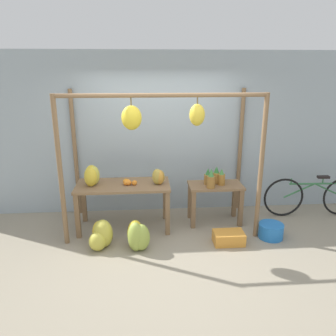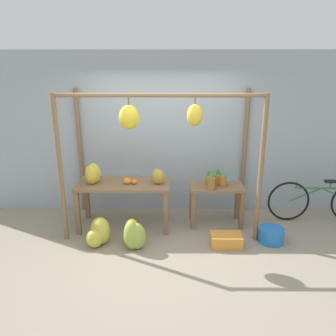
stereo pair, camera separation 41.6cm
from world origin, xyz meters
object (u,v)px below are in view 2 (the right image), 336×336
(parked_bicycle, at_px, (320,201))
(fruit_crate_white, at_px, (226,240))
(orange_pile, at_px, (129,181))
(banana_pile_ground_left, at_px, (99,232))
(papaya_pile, at_px, (158,177))
(pineapple_cluster, at_px, (215,179))
(blue_bucket, at_px, (271,235))
(banana_pile_on_table, at_px, (93,174))
(banana_pile_ground_right, at_px, (134,235))

(parked_bicycle, bearing_deg, fruit_crate_white, -153.68)
(orange_pile, relative_size, banana_pile_ground_left, 0.50)
(orange_pile, relative_size, papaya_pile, 0.86)
(pineapple_cluster, bearing_deg, banana_pile_ground_left, -159.51)
(pineapple_cluster, bearing_deg, blue_bucket, -37.06)
(pineapple_cluster, relative_size, fruit_crate_white, 0.77)
(banana_pile_on_table, distance_m, orange_pile, 0.58)
(banana_pile_ground_right, distance_m, fruit_crate_white, 1.36)
(pineapple_cluster, relative_size, banana_pile_ground_right, 0.79)
(papaya_pile, bearing_deg, parked_bicycle, 5.39)
(parked_bicycle, relative_size, papaya_pile, 6.86)
(banana_pile_on_table, height_order, parked_bicycle, banana_pile_on_table)
(orange_pile, height_order, banana_pile_ground_right, orange_pile)
(fruit_crate_white, xyz_separation_m, parked_bicycle, (1.71, 0.85, 0.27))
(pineapple_cluster, height_order, parked_bicycle, pineapple_cluster)
(papaya_pile, bearing_deg, pineapple_cluster, 8.20)
(pineapple_cluster, height_order, papaya_pile, papaya_pile)
(blue_bucket, bearing_deg, parked_bicycle, 35.30)
(banana_pile_on_table, xyz_separation_m, banana_pile_ground_right, (0.69, -0.68, -0.70))
(banana_pile_ground_left, height_order, papaya_pile, papaya_pile)
(banana_pile_ground_right, xyz_separation_m, papaya_pile, (0.34, 0.65, 0.67))
(banana_pile_on_table, relative_size, fruit_crate_white, 0.73)
(orange_pile, xyz_separation_m, fruit_crate_white, (1.48, -0.60, -0.70))
(fruit_crate_white, bearing_deg, papaya_pile, 149.69)
(parked_bicycle, xyz_separation_m, papaya_pile, (-2.72, -0.26, 0.51))
(banana_pile_ground_right, xyz_separation_m, blue_bucket, (2.04, 0.18, -0.10))
(banana_pile_on_table, height_order, blue_bucket, banana_pile_on_table)
(fruit_crate_white, relative_size, parked_bicycle, 0.26)
(orange_pile, xyz_separation_m, papaya_pile, (0.47, -0.01, 0.08))
(banana_pile_ground_left, relative_size, fruit_crate_white, 0.97)
(fruit_crate_white, height_order, parked_bicycle, parked_bicycle)
(banana_pile_ground_left, distance_m, parked_bicycle, 3.68)
(blue_bucket, bearing_deg, fruit_crate_white, -169.69)
(banana_pile_ground_left, distance_m, papaya_pile, 1.23)
(banana_pile_on_table, height_order, pineapple_cluster, banana_pile_on_table)
(banana_pile_ground_right, bearing_deg, banana_pile_on_table, 135.69)
(parked_bicycle, bearing_deg, banana_pile_ground_left, -167.55)
(pineapple_cluster, xyz_separation_m, banana_pile_ground_left, (-1.79, -0.67, -0.61))
(banana_pile_ground_left, bearing_deg, parked_bicycle, 12.45)
(banana_pile_ground_right, height_order, fruit_crate_white, banana_pile_ground_right)
(banana_pile_ground_right, bearing_deg, fruit_crate_white, 2.48)
(blue_bucket, height_order, parked_bicycle, parked_bicycle)
(banana_pile_ground_right, bearing_deg, parked_bicycle, 16.47)
(papaya_pile, bearing_deg, orange_pile, 178.65)
(pineapple_cluster, xyz_separation_m, blue_bucket, (0.79, -0.59, -0.68))
(orange_pile, distance_m, blue_bucket, 2.32)
(parked_bicycle, height_order, papaya_pile, papaya_pile)
(papaya_pile, bearing_deg, banana_pile_on_table, 178.32)
(blue_bucket, bearing_deg, banana_pile_ground_right, -174.84)
(orange_pile, xyz_separation_m, pineapple_cluster, (1.38, 0.12, 0.00))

